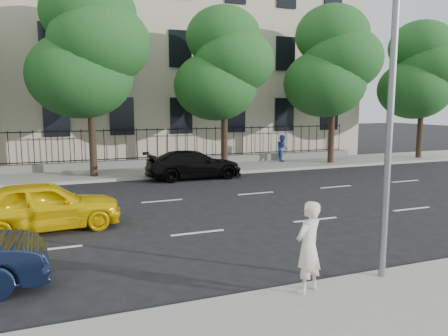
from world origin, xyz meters
The scene contains 14 objects.
ground centered at (0.00, 0.00, 0.00)m, with size 120.00×120.00×0.00m, color black.
far_sidewalk centered at (0.00, 14.00, 0.07)m, with size 60.00×4.00×0.15m, color gray.
lane_markings centered at (0.00, 4.75, 0.01)m, with size 49.60×4.62×0.01m, color silver, non-canonical shape.
masonry_building centered at (0.00, 22.95, 9.02)m, with size 34.60×12.11×18.50m.
iron_fence centered at (0.00, 15.70, 0.65)m, with size 30.00×0.50×2.20m.
street_light centered at (2.50, -1.77, 5.15)m, with size 0.25×3.32×8.05m.
tree_c centered at (-1.96, 13.36, 6.41)m, with size 5.89×5.50×9.80m.
tree_d centered at (5.04, 13.36, 5.84)m, with size 5.34×4.94×8.84m.
tree_e centered at (12.04, 13.36, 6.20)m, with size 5.71×5.31×9.46m.
tree_f centered at (19.04, 13.36, 5.88)m, with size 5.52×5.12×9.01m.
yellow_taxi centered at (-4.14, 4.40, 0.75)m, with size 1.76×4.38×1.49m, color yellow.
black_sedan centered at (2.70, 11.50, 0.71)m, with size 1.98×4.86×1.41m, color black.
woman_near centered at (0.63, -2.40, 1.04)m, with size 0.65×0.42×1.77m, color beige.
pedestrian_far centered at (9.50, 14.78, 0.98)m, with size 0.81×0.63×1.67m, color #30468F.
Camera 1 is at (-3.73, -9.22, 3.72)m, focal length 35.00 mm.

